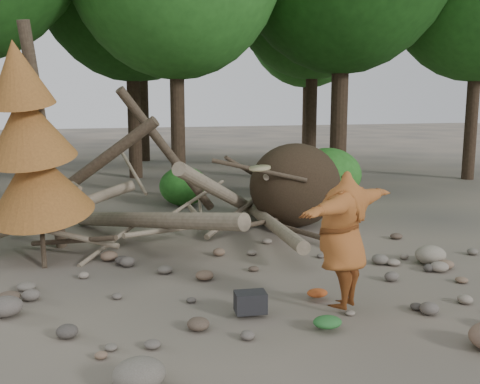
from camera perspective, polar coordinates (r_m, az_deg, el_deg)
name	(u,v)px	position (r m, az deg, el deg)	size (l,w,h in m)	color
ground	(265,302)	(8.03, 2.64, -11.64)	(120.00, 120.00, 0.00)	#514C44
deadfall_pile	(274,189)	(12.34, 3.62, 0.37)	(8.55, 5.24, 3.30)	#332619
dead_conifer	(32,147)	(10.29, -21.33, 4.46)	(2.06, 2.16, 4.35)	#4C3F30
bush_mid	(184,186)	(15.34, -6.01, 0.62)	(1.40, 1.40, 1.12)	#25681E
bush_right	(327,175)	(16.14, 9.32, 1.84)	(2.00, 2.00, 1.60)	#2F7C26
frisbee_thrower	(343,240)	(7.50, 10.91, -5.02)	(2.60, 1.74, 2.04)	#9B5223
backpack	(250,306)	(7.48, 1.12, -12.09)	(0.43, 0.28, 0.28)	black
cloth_green	(327,326)	(7.14, 9.30, -13.90)	(0.38, 0.32, 0.14)	#28642B
cloth_orange	(317,296)	(8.16, 8.24, -10.94)	(0.32, 0.26, 0.12)	#A8471C
boulder_front_left	(139,374)	(5.82, -10.71, -18.56)	(0.54, 0.49, 0.33)	#6A6459
boulder_mid_right	(430,255)	(10.36, 19.65, -6.33)	(0.57, 0.51, 0.34)	gray
boulder_mid_left	(5,307)	(8.13, -23.76, -11.12)	(0.46, 0.42, 0.28)	#5F5750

